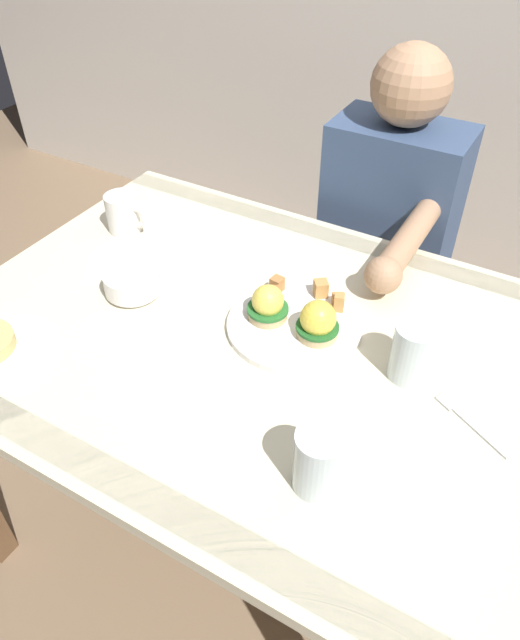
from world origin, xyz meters
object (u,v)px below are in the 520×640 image
fork (468,421)px  diner_person (384,236)px  water_glass_near (318,464)px  water_glass_far (412,355)px  coffee_mug (124,212)px  fruit_bowl (132,282)px  dining_table (247,367)px  eggs_benedict_plate (295,319)px

fork → diner_person: 0.72m
water_glass_near → water_glass_far: bearing=81.3°
diner_person → coffee_mug: bearing=-140.7°
water_glass_near → water_glass_far: size_ratio=0.99×
fruit_bowl → dining_table: bearing=4.1°
water_glass_far → eggs_benedict_plate: bearing=178.0°
dining_table → diner_person: bearing=82.6°
eggs_benedict_plate → fork: (0.37, -0.06, -0.02)m
fork → water_glass_near: water_glass_near is taller
fork → water_glass_far: bearing=155.9°
eggs_benedict_plate → fruit_bowl: (-0.35, -0.07, 0.00)m
eggs_benedict_plate → water_glass_near: size_ratio=2.37×
dining_table → coffee_mug: (-0.45, 0.17, 0.16)m
eggs_benedict_plate → fruit_bowl: eggs_benedict_plate is taller
eggs_benedict_plate → water_glass_far: water_glass_far is taller
coffee_mug → fork: bearing=-11.5°
dining_table → fruit_bowl: fruit_bowl is taller
dining_table → water_glass_far: water_glass_far is taller
fork → eggs_benedict_plate: bearing=170.0°
fruit_bowl → water_glass_far: size_ratio=1.04×
dining_table → water_glass_far: size_ratio=10.43×
water_glass_near → diner_person: diner_person is taller
eggs_benedict_plate → water_glass_far: bearing=-2.0°
diner_person → water_glass_far: bearing=-66.3°
fork → water_glass_far: water_glass_far is taller
fruit_bowl → coffee_mug: bearing=133.2°
fork → diner_person: size_ratio=0.13×
coffee_mug → water_glass_near: bearing=-30.1°
dining_table → coffee_mug: size_ratio=10.77×
fruit_bowl → diner_person: size_ratio=0.11×
coffee_mug → water_glass_far: 0.78m
fruit_bowl → fork: 0.72m
dining_table → fork: bearing=-1.6°
fork → diner_person: diner_person is taller
dining_table → eggs_benedict_plate: eggs_benedict_plate is taller
water_glass_far → water_glass_near: bearing=-98.7°
eggs_benedict_plate → coffee_mug: 0.54m
coffee_mug → diner_person: 0.69m
dining_table → water_glass_far: (0.32, 0.04, 0.16)m
eggs_benedict_plate → dining_table: bearing=-147.7°
fruit_bowl → coffee_mug: (-0.18, 0.19, 0.02)m
eggs_benedict_plate → water_glass_near: water_glass_near is taller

